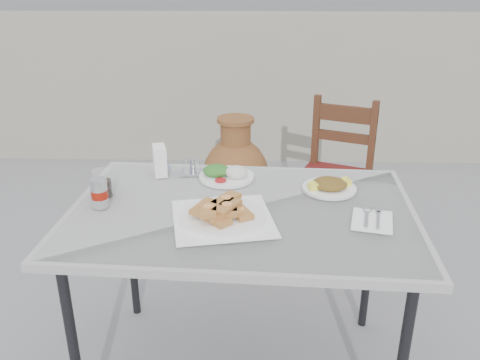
{
  "coord_description": "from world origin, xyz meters",
  "views": [
    {
      "loc": [
        -0.11,
        -1.68,
        1.55
      ],
      "look_at": [
        -0.15,
        -0.0,
        0.84
      ],
      "focal_mm": 38.0,
      "sensor_mm": 36.0,
      "label": 1
    }
  ],
  "objects_px": {
    "salad_rice_plate": "(226,174)",
    "napkin_holder": "(160,160)",
    "salad_chopped_plate": "(329,186)",
    "terracotta_urn": "(236,180)",
    "condiment_caddy": "(192,169)",
    "cafe_table": "(242,221)",
    "pide_plate": "(223,211)",
    "soda_can": "(99,193)",
    "chair": "(335,175)",
    "cola_glass": "(103,185)"
  },
  "relations": [
    {
      "from": "salad_rice_plate",
      "to": "napkin_holder",
      "type": "bearing_deg",
      "value": 172.13
    },
    {
      "from": "salad_chopped_plate",
      "to": "terracotta_urn",
      "type": "bearing_deg",
      "value": 111.03
    },
    {
      "from": "condiment_caddy",
      "to": "terracotta_urn",
      "type": "relative_size",
      "value": 0.13
    },
    {
      "from": "cafe_table",
      "to": "salad_chopped_plate",
      "type": "height_order",
      "value": "salad_chopped_plate"
    },
    {
      "from": "terracotta_urn",
      "to": "condiment_caddy",
      "type": "bearing_deg",
      "value": -99.18
    },
    {
      "from": "condiment_caddy",
      "to": "pide_plate",
      "type": "bearing_deg",
      "value": -69.62
    },
    {
      "from": "soda_can",
      "to": "salad_rice_plate",
      "type": "bearing_deg",
      "value": 32.18
    },
    {
      "from": "salad_chopped_plate",
      "to": "condiment_caddy",
      "type": "bearing_deg",
      "value": 164.95
    },
    {
      "from": "salad_chopped_plate",
      "to": "cafe_table",
      "type": "bearing_deg",
      "value": -153.32
    },
    {
      "from": "salad_rice_plate",
      "to": "cafe_table",
      "type": "bearing_deg",
      "value": -75.1
    },
    {
      "from": "napkin_holder",
      "to": "chair",
      "type": "distance_m",
      "value": 1.19
    },
    {
      "from": "pide_plate",
      "to": "salad_chopped_plate",
      "type": "xyz_separation_m",
      "value": [
        0.4,
        0.26,
        -0.01
      ]
    },
    {
      "from": "pide_plate",
      "to": "cafe_table",
      "type": "bearing_deg",
      "value": 54.46
    },
    {
      "from": "salad_rice_plate",
      "to": "condiment_caddy",
      "type": "distance_m",
      "value": 0.15
    },
    {
      "from": "condiment_caddy",
      "to": "chair",
      "type": "relative_size",
      "value": 0.11
    },
    {
      "from": "cafe_table",
      "to": "condiment_caddy",
      "type": "height_order",
      "value": "condiment_caddy"
    },
    {
      "from": "terracotta_urn",
      "to": "salad_chopped_plate",
      "type": "bearing_deg",
      "value": -68.97
    },
    {
      "from": "salad_rice_plate",
      "to": "chair",
      "type": "relative_size",
      "value": 0.26
    },
    {
      "from": "cafe_table",
      "to": "salad_rice_plate",
      "type": "bearing_deg",
      "value": 104.9
    },
    {
      "from": "salad_rice_plate",
      "to": "salad_chopped_plate",
      "type": "relative_size",
      "value": 1.08
    },
    {
      "from": "salad_chopped_plate",
      "to": "condiment_caddy",
      "type": "xyz_separation_m",
      "value": [
        -0.55,
        0.15,
        0.0
      ]
    },
    {
      "from": "napkin_holder",
      "to": "terracotta_urn",
      "type": "xyz_separation_m",
      "value": [
        0.28,
        0.9,
        -0.47
      ]
    },
    {
      "from": "cola_glass",
      "to": "pide_plate",
      "type": "bearing_deg",
      "value": -21.01
    },
    {
      "from": "cafe_table",
      "to": "cola_glass",
      "type": "bearing_deg",
      "value": 170.45
    },
    {
      "from": "pide_plate",
      "to": "soda_can",
      "type": "relative_size",
      "value": 3.66
    },
    {
      "from": "condiment_caddy",
      "to": "chair",
      "type": "bearing_deg",
      "value": 45.59
    },
    {
      "from": "napkin_holder",
      "to": "condiment_caddy",
      "type": "relative_size",
      "value": 1.27
    },
    {
      "from": "cola_glass",
      "to": "cafe_table",
      "type": "bearing_deg",
      "value": -9.55
    },
    {
      "from": "salad_rice_plate",
      "to": "soda_can",
      "type": "xyz_separation_m",
      "value": [
        -0.44,
        -0.27,
        0.03
      ]
    },
    {
      "from": "cafe_table",
      "to": "terracotta_urn",
      "type": "bearing_deg",
      "value": 93.21
    },
    {
      "from": "chair",
      "to": "soda_can",
      "type": "bearing_deg",
      "value": -111.58
    },
    {
      "from": "salad_chopped_plate",
      "to": "chair",
      "type": "relative_size",
      "value": 0.24
    },
    {
      "from": "salad_rice_plate",
      "to": "napkin_holder",
      "type": "xyz_separation_m",
      "value": [
        -0.27,
        0.04,
        0.04
      ]
    },
    {
      "from": "condiment_caddy",
      "to": "salad_rice_plate",
      "type": "bearing_deg",
      "value": -17.66
    },
    {
      "from": "cafe_table",
      "to": "chair",
      "type": "distance_m",
      "value": 1.19
    },
    {
      "from": "salad_chopped_plate",
      "to": "condiment_caddy",
      "type": "relative_size",
      "value": 2.2
    },
    {
      "from": "pide_plate",
      "to": "condiment_caddy",
      "type": "relative_size",
      "value": 4.16
    },
    {
      "from": "salad_rice_plate",
      "to": "napkin_holder",
      "type": "distance_m",
      "value": 0.28
    },
    {
      "from": "cola_glass",
      "to": "napkin_holder",
      "type": "distance_m",
      "value": 0.28
    },
    {
      "from": "cafe_table",
      "to": "salad_rice_plate",
      "type": "height_order",
      "value": "salad_rice_plate"
    },
    {
      "from": "salad_rice_plate",
      "to": "terracotta_urn",
      "type": "distance_m",
      "value": 1.04
    },
    {
      "from": "chair",
      "to": "cafe_table",
      "type": "bearing_deg",
      "value": -93.45
    },
    {
      "from": "salad_chopped_plate",
      "to": "soda_can",
      "type": "xyz_separation_m",
      "value": [
        -0.84,
        -0.17,
        0.04
      ]
    },
    {
      "from": "condiment_caddy",
      "to": "chair",
      "type": "xyz_separation_m",
      "value": [
        0.72,
        0.73,
        -0.32
      ]
    },
    {
      "from": "cafe_table",
      "to": "pide_plate",
      "type": "relative_size",
      "value": 3.26
    },
    {
      "from": "salad_chopped_plate",
      "to": "chair",
      "type": "xyz_separation_m",
      "value": [
        0.17,
        0.88,
        -0.32
      ]
    },
    {
      "from": "terracotta_urn",
      "to": "salad_rice_plate",
      "type": "bearing_deg",
      "value": -90.23
    },
    {
      "from": "pide_plate",
      "to": "soda_can",
      "type": "xyz_separation_m",
      "value": [
        -0.44,
        0.08,
        0.02
      ]
    },
    {
      "from": "cola_glass",
      "to": "napkin_holder",
      "type": "height_order",
      "value": "napkin_holder"
    },
    {
      "from": "cafe_table",
      "to": "soda_can",
      "type": "height_order",
      "value": "soda_can"
    }
  ]
}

